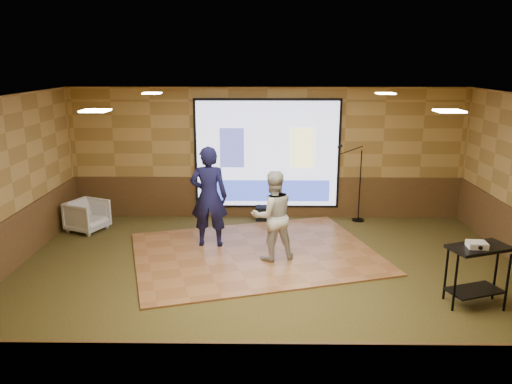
{
  "coord_description": "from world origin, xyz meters",
  "views": [
    {
      "loc": [
        -0.12,
        -7.74,
        3.59
      ],
      "look_at": [
        -0.22,
        0.85,
        1.3
      ],
      "focal_mm": 35.0,
      "sensor_mm": 36.0,
      "label": 1
    }
  ],
  "objects_px": {
    "player_left": "(209,197)",
    "mic_stand": "(357,200)",
    "player_right": "(273,216)",
    "duffel_bag": "(267,213)",
    "projector_screen": "(267,155)",
    "projector": "(477,245)",
    "dance_floor": "(255,253)",
    "banquet_chair": "(87,216)",
    "av_table": "(477,264)"
  },
  "relations": [
    {
      "from": "player_right",
      "to": "duffel_bag",
      "type": "height_order",
      "value": "player_right"
    },
    {
      "from": "player_left",
      "to": "mic_stand",
      "type": "bearing_deg",
      "value": -151.53
    },
    {
      "from": "dance_floor",
      "to": "banquet_chair",
      "type": "bearing_deg",
      "value": 160.51
    },
    {
      "from": "dance_floor",
      "to": "projector",
      "type": "bearing_deg",
      "value": -32.4
    },
    {
      "from": "dance_floor",
      "to": "mic_stand",
      "type": "height_order",
      "value": "mic_stand"
    },
    {
      "from": "projector_screen",
      "to": "duffel_bag",
      "type": "bearing_deg",
      "value": -90.37
    },
    {
      "from": "dance_floor",
      "to": "duffel_bag",
      "type": "relative_size",
      "value": 8.87
    },
    {
      "from": "projector_screen",
      "to": "banquet_chair",
      "type": "distance_m",
      "value": 4.16
    },
    {
      "from": "player_left",
      "to": "player_right",
      "type": "bearing_deg",
      "value": 151.32
    },
    {
      "from": "player_left",
      "to": "av_table",
      "type": "relative_size",
      "value": 2.1
    },
    {
      "from": "av_table",
      "to": "player_right",
      "type": "bearing_deg",
      "value": 150.44
    },
    {
      "from": "projector_screen",
      "to": "projector",
      "type": "xyz_separation_m",
      "value": [
        3.01,
        -4.35,
        -0.49
      ]
    },
    {
      "from": "banquet_chair",
      "to": "duffel_bag",
      "type": "distance_m",
      "value": 3.96
    },
    {
      "from": "player_right",
      "to": "projector",
      "type": "height_order",
      "value": "player_right"
    },
    {
      "from": "banquet_chair",
      "to": "projector_screen",
      "type": "bearing_deg",
      "value": -51.29
    },
    {
      "from": "player_left",
      "to": "mic_stand",
      "type": "height_order",
      "value": "player_left"
    },
    {
      "from": "dance_floor",
      "to": "projector",
      "type": "relative_size",
      "value": 16.66
    },
    {
      "from": "player_right",
      "to": "av_table",
      "type": "relative_size",
      "value": 1.76
    },
    {
      "from": "player_left",
      "to": "mic_stand",
      "type": "distance_m",
      "value": 3.64
    },
    {
      "from": "duffel_bag",
      "to": "player_left",
      "type": "bearing_deg",
      "value": -123.57
    },
    {
      "from": "projector_screen",
      "to": "projector",
      "type": "bearing_deg",
      "value": -55.37
    },
    {
      "from": "player_right",
      "to": "projector",
      "type": "distance_m",
      "value": 3.42
    },
    {
      "from": "player_left",
      "to": "av_table",
      "type": "bearing_deg",
      "value": 151.17
    },
    {
      "from": "projector",
      "to": "duffel_bag",
      "type": "bearing_deg",
      "value": 129.67
    },
    {
      "from": "av_table",
      "to": "banquet_chair",
      "type": "bearing_deg",
      "value": 154.69
    },
    {
      "from": "banquet_chair",
      "to": "dance_floor",
      "type": "bearing_deg",
      "value": -85.35
    },
    {
      "from": "player_left",
      "to": "duffel_bag",
      "type": "relative_size",
      "value": 3.93
    },
    {
      "from": "player_right",
      "to": "duffel_bag",
      "type": "bearing_deg",
      "value": -105.23
    },
    {
      "from": "projector",
      "to": "banquet_chair",
      "type": "distance_m",
      "value": 7.68
    },
    {
      "from": "projector_screen",
      "to": "mic_stand",
      "type": "distance_m",
      "value": 2.28
    },
    {
      "from": "player_left",
      "to": "projector",
      "type": "xyz_separation_m",
      "value": [
        4.15,
        -2.45,
        -0.03
      ]
    },
    {
      "from": "projector_screen",
      "to": "av_table",
      "type": "distance_m",
      "value": 5.35
    },
    {
      "from": "projector",
      "to": "mic_stand",
      "type": "height_order",
      "value": "mic_stand"
    },
    {
      "from": "av_table",
      "to": "mic_stand",
      "type": "relative_size",
      "value": 0.53
    },
    {
      "from": "dance_floor",
      "to": "projector",
      "type": "height_order",
      "value": "projector"
    },
    {
      "from": "player_right",
      "to": "mic_stand",
      "type": "xyz_separation_m",
      "value": [
        1.96,
        2.37,
        -0.37
      ]
    },
    {
      "from": "projector_screen",
      "to": "dance_floor",
      "type": "bearing_deg",
      "value": -96.04
    },
    {
      "from": "player_left",
      "to": "av_table",
      "type": "height_order",
      "value": "player_left"
    },
    {
      "from": "projector_screen",
      "to": "mic_stand",
      "type": "bearing_deg",
      "value": -6.33
    },
    {
      "from": "projector_screen",
      "to": "av_table",
      "type": "relative_size",
      "value": 3.52
    },
    {
      "from": "projector_screen",
      "to": "player_right",
      "type": "bearing_deg",
      "value": -88.26
    },
    {
      "from": "player_right",
      "to": "duffel_bag",
      "type": "relative_size",
      "value": 3.29
    },
    {
      "from": "dance_floor",
      "to": "player_right",
      "type": "height_order",
      "value": "player_right"
    },
    {
      "from": "dance_floor",
      "to": "projector_screen",
      "type": "bearing_deg",
      "value": 83.96
    },
    {
      "from": "dance_floor",
      "to": "player_left",
      "type": "bearing_deg",
      "value": 156.88
    },
    {
      "from": "mic_stand",
      "to": "banquet_chair",
      "type": "relative_size",
      "value": 2.39
    },
    {
      "from": "player_left",
      "to": "player_right",
      "type": "height_order",
      "value": "player_left"
    },
    {
      "from": "dance_floor",
      "to": "banquet_chair",
      "type": "height_order",
      "value": "banquet_chair"
    },
    {
      "from": "dance_floor",
      "to": "projector",
      "type": "distance_m",
      "value": 3.97
    },
    {
      "from": "banquet_chair",
      "to": "duffel_bag",
      "type": "xyz_separation_m",
      "value": [
        3.87,
        0.82,
        -0.18
      ]
    }
  ]
}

